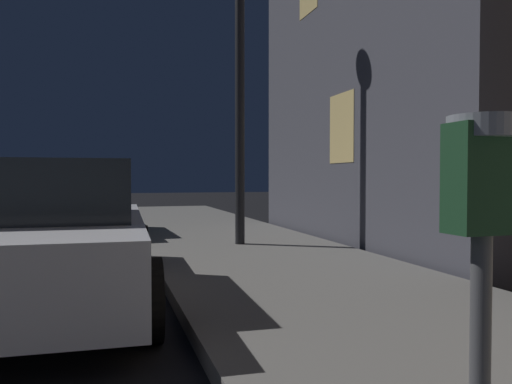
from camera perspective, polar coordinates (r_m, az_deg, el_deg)
parking_meter at (r=1.49m, az=24.36°, el=-4.04°), size 0.19×0.19×1.29m
car_white at (r=5.30m, az=-22.59°, el=-4.65°), size 2.13×4.35×1.43m
car_green at (r=11.08m, az=-19.55°, el=-1.34°), size 2.14×4.33×1.43m
street_lamp at (r=8.74m, az=-1.86°, el=16.99°), size 0.44×0.44×5.14m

